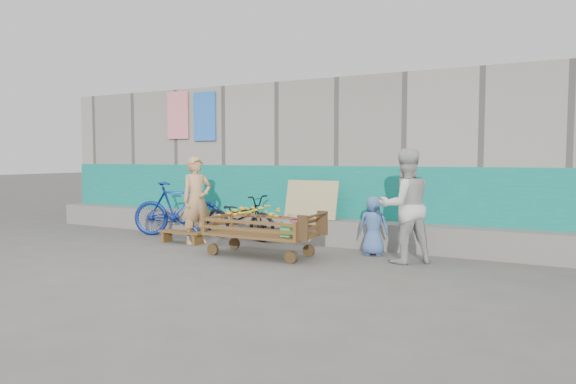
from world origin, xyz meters
The scene contains 9 objects.
ground centered at (0.00, 0.00, 0.00)m, with size 80.00×80.00×0.00m, color #52504A.
building_wall centered at (0.00, 4.05, 1.47)m, with size 12.00×3.50×3.00m.
banana_cart centered at (0.04, 0.84, 0.53)m, with size 1.84×0.84×0.78m.
bench centered at (-1.81, 1.20, 0.16)m, with size 0.88×0.26×0.22m.
vendor_man centered at (-1.55, 1.31, 0.79)m, with size 0.57×0.38×1.57m, color tan.
woman centered at (2.22, 1.39, 0.84)m, with size 0.82×0.64×1.68m, color beige.
child centered at (1.63, 1.72, 0.47)m, with size 0.46×0.30×0.95m, color #4265A3.
bicycle_dark centered at (-1.12, 2.05, 0.43)m, with size 0.57×1.62×0.85m, color black.
bicycle_blue centered at (-2.44, 1.85, 0.54)m, with size 0.50×1.78×1.07m, color navy.
Camera 1 is at (4.20, -6.06, 1.55)m, focal length 32.00 mm.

